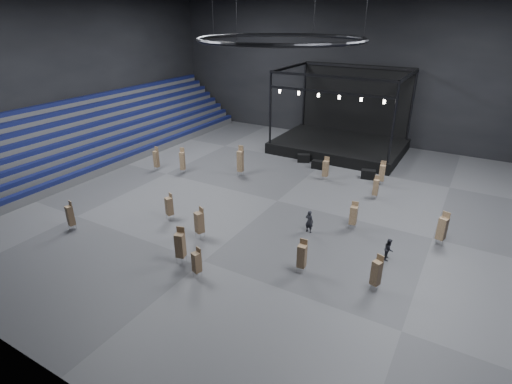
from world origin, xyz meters
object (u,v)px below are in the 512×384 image
Objects in this scene: chair_stack_8 at (197,262)px; chair_stack_12 at (70,215)px; chair_stack_7 at (326,168)px; chair_stack_2 at (169,206)px; chair_stack_3 at (302,255)px; chair_stack_4 at (376,187)px; stage at (341,137)px; chair_stack_13 at (240,161)px; flight_case_right at (368,174)px; chair_stack_11 at (354,215)px; man_center at (309,221)px; chair_stack_6 at (180,245)px; chair_stack_10 at (382,172)px; flight_case_left at (304,158)px; chair_stack_5 at (182,160)px; crew_member at (389,249)px; flight_case_mid at (318,165)px; chair_stack_9 at (442,228)px; chair_stack_0 at (376,272)px; chair_stack_14 at (199,222)px; chair_stack_1 at (156,159)px.

chair_stack_12 reaches higher than chair_stack_8.
chair_stack_7 is 1.15× the size of chair_stack_8.
chair_stack_2 is 0.95× the size of chair_stack_3.
stage is at bearing 118.32° from chair_stack_4.
chair_stack_13 is at bearing 112.47° from chair_stack_2.
flight_case_right is 21.36m from chair_stack_8.
chair_stack_11 is 3.36m from man_center.
chair_stack_4 is at bearing 84.03° from chair_stack_11.
chair_stack_6 is 1.10× the size of chair_stack_10.
flight_case_right is 4.32m from chair_stack_7.
chair_stack_6 is (0.84, -21.36, 0.89)m from flight_case_left.
chair_stack_5 reaches higher than chair_stack_12.
flight_case_left is at bearing -108.10° from stage.
chair_stack_11 is 4.28m from crew_member.
man_center reaches higher than flight_case_mid.
chair_stack_11 is (18.23, -2.53, -0.17)m from chair_stack_5.
chair_stack_7 is 0.94× the size of chair_stack_9.
chair_stack_2 is at bearing -161.71° from chair_stack_11.
chair_stack_4 is at bearing 56.86° from chair_stack_12.
chair_stack_3 reaches higher than flight_case_left.
chair_stack_8 is (-6.42, -16.64, -0.03)m from chair_stack_4.
chair_stack_12 is (-9.82, -0.71, -0.15)m from chair_stack_6.
chair_stack_12 is 1.54× the size of crew_member.
crew_member is (3.53, -12.22, -0.48)m from chair_stack_10.
chair_stack_0 is (10.38, -24.06, -0.25)m from stage.
chair_stack_11 is 11.28m from chair_stack_14.
flight_case_left is at bearing 20.56° from chair_stack_5.
chair_stack_1 is 21.52m from chair_stack_4.
chair_stack_9 reaches higher than crew_member.
chair_stack_4 is at bearing -30.84° from flight_case_left.
chair_stack_1 is at bearing 169.55° from chair_stack_11.
chair_stack_9 reaches higher than man_center.
chair_stack_2 is at bearing -144.55° from chair_stack_9.
chair_stack_4 is at bearing 11.68° from crew_member.
flight_case_mid is 0.55× the size of chair_stack_7.
chair_stack_1 is 1.04× the size of chair_stack_14.
chair_stack_0 is 1.01× the size of chair_stack_10.
chair_stack_8 is at bearing -76.98° from chair_stack_13.
chair_stack_2 is 7.15m from chair_stack_12.
stage is 10.36× the size of flight_case_right.
stage is at bearing -67.96° from man_center.
chair_stack_12 is (-23.98, -11.41, -0.12)m from chair_stack_9.
chair_stack_5 is at bearing -166.34° from chair_stack_13.
chair_stack_1 is 1.07× the size of chair_stack_10.
flight_case_left is at bearing 75.92° from chair_stack_6.
chair_stack_5 is 17.64m from chair_stack_8.
flight_case_mid is at bearing 178.49° from flight_case_right.
chair_stack_2 is at bearing 121.43° from chair_stack_6.
chair_stack_6 is at bearing -162.36° from chair_stack_3.
stage is at bearing 71.90° from flight_case_left.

